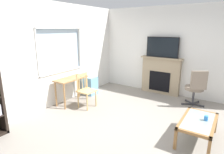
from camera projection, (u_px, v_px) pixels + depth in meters
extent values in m
cube|color=gray|center=(136.00, 128.00, 3.96)|extent=(6.06, 5.95, 0.02)
cube|color=silver|center=(55.00, 88.00, 5.18)|extent=(5.06, 0.12, 0.86)
cube|color=silver|center=(50.00, 14.00, 4.69)|extent=(5.06, 0.12, 0.64)
cube|color=silver|center=(94.00, 46.00, 6.33)|extent=(1.55, 0.12, 1.20)
cube|color=silver|center=(59.00, 50.00, 5.11)|extent=(1.49, 0.02, 1.20)
cube|color=white|center=(62.00, 71.00, 5.22)|extent=(1.55, 0.06, 0.03)
cube|color=white|center=(59.00, 28.00, 4.93)|extent=(1.55, 0.06, 0.03)
cube|color=white|center=(37.00, 53.00, 4.47)|extent=(0.03, 0.06, 1.20)
cube|color=white|center=(80.00, 48.00, 5.68)|extent=(0.03, 0.06, 1.20)
cube|color=silver|center=(175.00, 52.00, 5.71)|extent=(0.12, 5.15, 2.70)
cube|color=#A37547|center=(71.00, 79.00, 5.15)|extent=(0.97, 0.43, 0.03)
cylinder|color=#A37547|center=(65.00, 97.00, 4.80)|extent=(0.04, 0.04, 0.69)
cylinder|color=#A37547|center=(87.00, 88.00, 5.50)|extent=(0.04, 0.04, 0.69)
cylinder|color=#A37547|center=(56.00, 94.00, 4.98)|extent=(0.04, 0.04, 0.69)
cylinder|color=#A37547|center=(79.00, 86.00, 5.68)|extent=(0.04, 0.04, 0.69)
cube|color=tan|center=(87.00, 91.00, 4.91)|extent=(0.43, 0.42, 0.04)
cylinder|color=tan|center=(87.00, 103.00, 4.75)|extent=(0.04, 0.04, 0.43)
cylinder|color=tan|center=(96.00, 99.00, 5.01)|extent=(0.04, 0.04, 0.43)
cylinder|color=tan|center=(78.00, 100.00, 4.93)|extent=(0.04, 0.04, 0.43)
cylinder|color=tan|center=(87.00, 96.00, 5.19)|extent=(0.04, 0.04, 0.43)
cylinder|color=tan|center=(77.00, 83.00, 4.81)|extent=(0.04, 0.04, 0.45)
cylinder|color=tan|center=(87.00, 80.00, 5.08)|extent=(0.04, 0.04, 0.45)
cube|color=tan|center=(82.00, 74.00, 4.90)|extent=(0.36, 0.05, 0.06)
cylinder|color=tan|center=(79.00, 84.00, 4.87)|extent=(0.02, 0.02, 0.35)
cylinder|color=tan|center=(82.00, 83.00, 4.95)|extent=(0.02, 0.02, 0.35)
cylinder|color=tan|center=(85.00, 82.00, 5.04)|extent=(0.02, 0.02, 0.35)
cube|color=#72ADDB|center=(90.00, 85.00, 5.94)|extent=(0.35, 0.40, 0.56)
cube|color=tan|center=(161.00, 76.00, 5.98)|extent=(0.18, 1.20, 1.13)
cube|color=black|center=(159.00, 81.00, 5.94)|extent=(0.03, 0.66, 0.62)
cube|color=tan|center=(162.00, 58.00, 5.82)|extent=(0.26, 1.30, 0.04)
cube|color=black|center=(162.00, 47.00, 5.73)|extent=(0.05, 0.99, 0.62)
cube|color=black|center=(162.00, 47.00, 5.71)|extent=(0.01, 0.94, 0.57)
cylinder|color=#7A6B5B|center=(194.00, 88.00, 5.04)|extent=(0.48, 0.48, 0.09)
cube|color=#7A6B5B|center=(199.00, 80.00, 4.76)|extent=(0.28, 0.38, 0.48)
cylinder|color=#38383D|center=(193.00, 97.00, 5.10)|extent=(0.06, 0.06, 0.42)
cube|color=#38383D|center=(187.00, 104.00, 5.16)|extent=(0.18, 0.26, 0.03)
cylinder|color=#38383D|center=(182.00, 104.00, 5.16)|extent=(0.05, 0.05, 0.05)
cube|color=#38383D|center=(193.00, 106.00, 5.03)|extent=(0.28, 0.10, 0.03)
cylinder|color=#38383D|center=(193.00, 108.00, 4.90)|extent=(0.05, 0.05, 0.05)
cube|color=#38383D|center=(198.00, 105.00, 5.07)|extent=(0.05, 0.28, 0.03)
cylinder|color=#38383D|center=(203.00, 106.00, 4.99)|extent=(0.05, 0.05, 0.05)
cube|color=#38383D|center=(195.00, 103.00, 5.23)|extent=(0.27, 0.14, 0.03)
cylinder|color=#38383D|center=(198.00, 102.00, 5.31)|extent=(0.05, 0.05, 0.05)
cube|color=#38383D|center=(189.00, 102.00, 5.29)|extent=(0.21, 0.24, 0.03)
cylinder|color=#38383D|center=(186.00, 100.00, 5.42)|extent=(0.05, 0.05, 0.05)
cube|color=#8C9E99|center=(198.00, 121.00, 3.44)|extent=(0.95, 0.47, 0.02)
cube|color=olive|center=(214.00, 125.00, 3.30)|extent=(1.05, 0.05, 0.05)
cube|color=olive|center=(184.00, 118.00, 3.58)|extent=(1.05, 0.05, 0.05)
cube|color=olive|center=(193.00, 134.00, 3.04)|extent=(0.05, 0.57, 0.05)
cube|color=olive|center=(203.00, 112.00, 3.85)|extent=(0.05, 0.57, 0.05)
cube|color=olive|center=(209.00, 150.00, 2.95)|extent=(0.05, 0.05, 0.36)
cube|color=olive|center=(216.00, 124.00, 3.76)|extent=(0.05, 0.05, 0.36)
cube|color=olive|center=(175.00, 140.00, 3.23)|extent=(0.05, 0.05, 0.36)
cube|color=olive|center=(188.00, 117.00, 4.04)|extent=(0.05, 0.05, 0.36)
cylinder|color=#337FD6|center=(206.00, 118.00, 3.41)|extent=(0.07, 0.07, 0.09)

